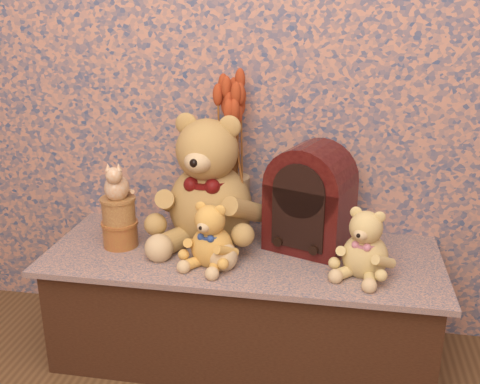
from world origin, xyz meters
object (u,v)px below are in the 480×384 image
object	(u,v)px
ceramic_vase	(231,206)
teddy_large	(210,174)
biscuit_tin_lower	(120,234)
cat_figurine	(116,180)
teddy_small	(366,239)
cathedral_radio	(310,197)
teddy_medium	(212,231)

from	to	relation	value
ceramic_vase	teddy_large	bearing A→B (deg)	-136.50
teddy_large	biscuit_tin_lower	bearing A→B (deg)	-153.52
ceramic_vase	cat_figurine	xyz separation A→B (m)	(-0.37, -0.17, 0.14)
teddy_large	ceramic_vase	distance (m)	0.16
teddy_large	teddy_small	world-z (taller)	teddy_large
teddy_large	cathedral_radio	distance (m)	0.36
teddy_large	cat_figurine	world-z (taller)	teddy_large
ceramic_vase	cathedral_radio	bearing A→B (deg)	-13.14
teddy_medium	biscuit_tin_lower	bearing A→B (deg)	-176.41
teddy_large	ceramic_vase	xyz separation A→B (m)	(0.06, 0.06, -0.14)
teddy_small	ceramic_vase	bearing A→B (deg)	176.06
teddy_medium	cathedral_radio	size ratio (longest dim) A/B	0.61
cathedral_radio	biscuit_tin_lower	world-z (taller)	cathedral_radio
teddy_medium	teddy_large	bearing A→B (deg)	120.65
teddy_small	biscuit_tin_lower	world-z (taller)	teddy_small
cathedral_radio	cat_figurine	xyz separation A→B (m)	(-0.66, -0.10, 0.06)
teddy_medium	cathedral_radio	xyz separation A→B (m)	(0.31, 0.18, 0.07)
teddy_large	cat_figurine	bearing A→B (deg)	-153.52
teddy_small	teddy_medium	bearing A→B (deg)	-155.73
teddy_small	biscuit_tin_lower	bearing A→B (deg)	-161.90
teddy_medium	cat_figurine	xyz separation A→B (m)	(-0.35, 0.08, 0.13)
teddy_small	cathedral_radio	world-z (taller)	cathedral_radio
teddy_medium	teddy_small	bearing A→B (deg)	18.22
teddy_medium	teddy_small	size ratio (longest dim) A/B	0.96
teddy_large	biscuit_tin_lower	world-z (taller)	teddy_large
ceramic_vase	teddy_medium	bearing A→B (deg)	-93.76
teddy_medium	cathedral_radio	world-z (taller)	cathedral_radio
biscuit_tin_lower	teddy_small	bearing A→B (deg)	-4.53
biscuit_tin_lower	ceramic_vase	bearing A→B (deg)	24.99
teddy_large	cathedral_radio	xyz separation A→B (m)	(0.35, -0.01, -0.06)
cathedral_radio	biscuit_tin_lower	distance (m)	0.68
cat_figurine	teddy_large	bearing A→B (deg)	7.59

